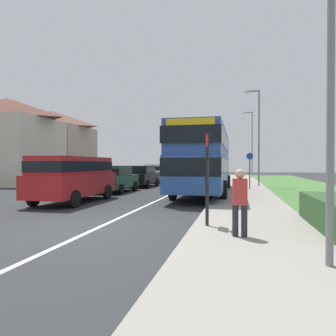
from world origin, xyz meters
TOP-DOWN VIEW (x-y plane):
  - ground_plane at (0.00, 0.00)m, footprint 120.00×120.00m
  - lane_marking_centre at (0.00, 8.00)m, footprint 0.14×60.00m
  - pavement_near_side at (4.20, 6.00)m, footprint 3.20×68.00m
  - double_decker_bus at (1.92, 10.40)m, footprint 2.80×11.49m
  - parked_van_red at (-3.60, 5.23)m, footprint 2.11×5.18m
  - parked_car_dark_green at (-3.74, 10.38)m, footprint 1.97×4.04m
  - parked_car_black at (-3.51, 15.18)m, footprint 1.98×4.33m
  - parked_car_silver at (-3.75, 20.55)m, footprint 1.89×4.21m
  - pedestrian_at_stop at (3.85, -0.45)m, footprint 0.34×0.34m
  - bus_stop_sign at (3.00, 0.64)m, footprint 0.09×0.52m
  - cycle_route_sign at (4.60, 13.44)m, footprint 0.44×0.08m
  - street_lamp_near at (5.15, -2.20)m, footprint 1.14×0.20m
  - street_lamp_mid at (5.28, 16.51)m, footprint 1.14×0.20m
  - street_lamp_far at (5.44, 30.83)m, footprint 1.14×0.20m
  - house_terrace_far_side at (-15.69, 18.41)m, footprint 7.69×12.78m

SIDE VIEW (x-z plane):
  - ground_plane at x=0.00m, z-range 0.00..0.00m
  - lane_marking_centre at x=0.00m, z-range 0.00..0.01m
  - pavement_near_side at x=4.20m, z-range 0.00..0.12m
  - parked_car_black at x=-3.51m, z-range 0.08..1.72m
  - parked_car_dark_green at x=-3.74m, z-range 0.08..1.75m
  - parked_car_silver at x=-3.75m, z-range 0.08..1.81m
  - pedestrian_at_stop at x=3.85m, z-range 0.14..1.81m
  - parked_van_red at x=-3.60m, z-range 0.21..2.31m
  - cycle_route_sign at x=4.60m, z-range 0.17..2.69m
  - bus_stop_sign at x=3.00m, z-range 0.24..2.84m
  - double_decker_bus at x=1.92m, z-range 0.29..3.99m
  - house_terrace_far_side at x=-15.69m, z-range 0.00..7.49m
  - street_lamp_near at x=5.15m, z-range 0.54..7.14m
  - street_lamp_mid at x=5.28m, z-range 0.55..7.90m
  - street_lamp_far at x=5.44m, z-range 0.56..8.63m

